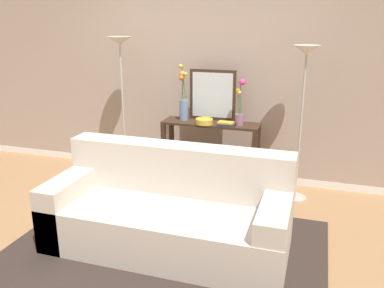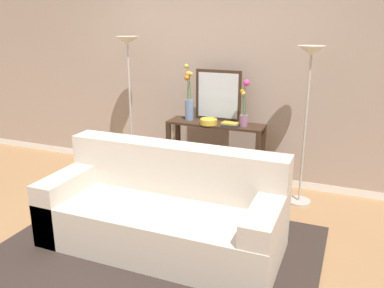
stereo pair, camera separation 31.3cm
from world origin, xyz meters
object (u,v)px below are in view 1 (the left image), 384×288
(floor_lamp_left, at_px, (121,69))
(floor_lamp_right, at_px, (304,81))
(vase_short_flowers, at_px, (240,108))
(fruit_bowl, at_px, (204,121))
(couch, at_px, (170,213))
(wall_mirror, at_px, (212,95))
(book_stack, at_px, (226,124))
(book_row_under_console, at_px, (182,178))
(console_table, at_px, (210,144))
(vase_tall_flowers, at_px, (183,101))

(floor_lamp_left, xyz_separation_m, floor_lamp_right, (2.15, -0.00, -0.04))
(vase_short_flowers, xyz_separation_m, fruit_bowl, (-0.40, -0.06, -0.17))
(vase_short_flowers, height_order, fruit_bowl, vase_short_flowers)
(couch, xyz_separation_m, floor_lamp_left, (-1.12, 1.36, 1.09))
(wall_mirror, distance_m, book_stack, 0.43)
(floor_lamp_left, relative_size, floor_lamp_right, 1.03)
(couch, distance_m, book_row_under_console, 1.50)
(floor_lamp_right, distance_m, book_row_under_console, 1.91)
(fruit_bowl, bearing_deg, vase_short_flowers, 8.02)
(console_table, height_order, floor_lamp_left, floor_lamp_left)
(console_table, xyz_separation_m, wall_mirror, (-0.02, 0.13, 0.57))
(book_row_under_console, bearing_deg, fruit_bowl, -16.79)
(fruit_bowl, bearing_deg, book_stack, 0.71)
(vase_tall_flowers, bearing_deg, fruit_bowl, -21.51)
(vase_tall_flowers, bearing_deg, couch, -76.07)
(vase_tall_flowers, distance_m, vase_short_flowers, 0.70)
(floor_lamp_right, height_order, fruit_bowl, floor_lamp_right)
(console_table, bearing_deg, vase_short_flowers, -6.22)
(wall_mirror, distance_m, book_row_under_console, 1.12)
(fruit_bowl, distance_m, book_row_under_console, 0.85)
(console_table, height_order, floor_lamp_right, floor_lamp_right)
(couch, height_order, console_table, couch)
(console_table, bearing_deg, vase_tall_flowers, 176.44)
(floor_lamp_right, height_order, vase_tall_flowers, floor_lamp_right)
(wall_mirror, relative_size, vase_tall_flowers, 0.90)
(vase_short_flowers, relative_size, book_stack, 2.64)
(book_row_under_console, bearing_deg, console_table, -0.00)
(wall_mirror, height_order, vase_short_flowers, wall_mirror)
(vase_tall_flowers, height_order, vase_short_flowers, vase_tall_flowers)
(floor_lamp_right, relative_size, vase_tall_flowers, 2.58)
(console_table, xyz_separation_m, fruit_bowl, (-0.05, -0.09, 0.30))
(couch, bearing_deg, console_table, 90.41)
(floor_lamp_left, xyz_separation_m, vase_short_flowers, (1.46, 0.03, -0.39))
(couch, bearing_deg, book_row_under_console, 104.83)
(console_table, height_order, vase_short_flowers, vase_short_flowers)
(couch, relative_size, vase_tall_flowers, 3.17)
(book_stack, bearing_deg, wall_mirror, 135.33)
(vase_tall_flowers, xyz_separation_m, fruit_bowl, (0.30, -0.12, -0.20))
(floor_lamp_left, height_order, floor_lamp_right, floor_lamp_left)
(floor_lamp_right, bearing_deg, floor_lamp_left, 180.00)
(wall_mirror, bearing_deg, book_stack, -44.67)
(couch, distance_m, vase_short_flowers, 1.60)
(book_stack, relative_size, book_row_under_console, 0.96)
(floor_lamp_right, relative_size, vase_short_flowers, 3.20)
(floor_lamp_right, height_order, wall_mirror, floor_lamp_right)
(floor_lamp_right, distance_m, book_stack, 0.98)
(console_table, bearing_deg, wall_mirror, 98.33)
(floor_lamp_left, xyz_separation_m, book_stack, (1.32, -0.02, -0.57))
(floor_lamp_right, bearing_deg, fruit_bowl, -178.54)
(floor_lamp_left, relative_size, vase_tall_flowers, 2.66)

